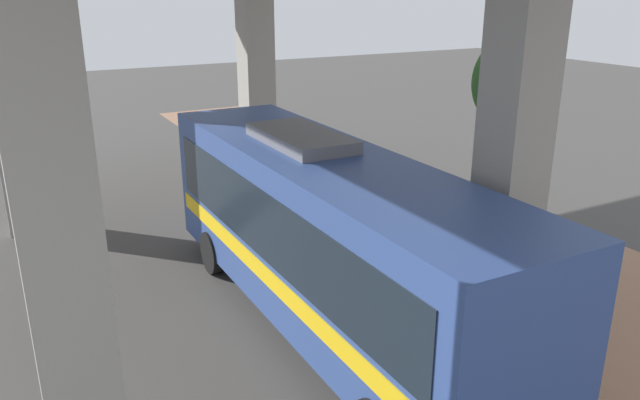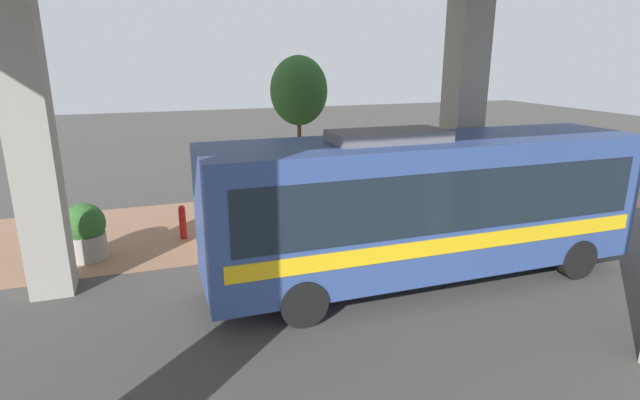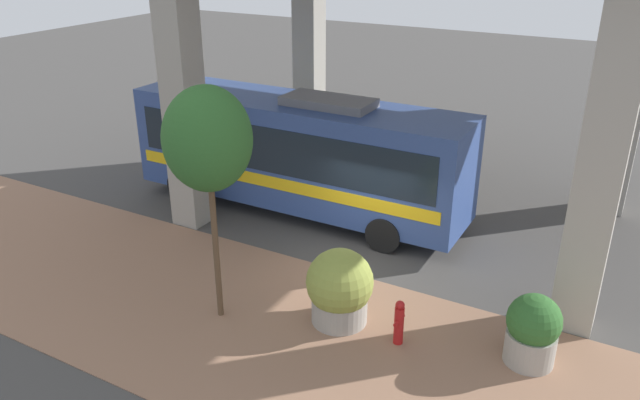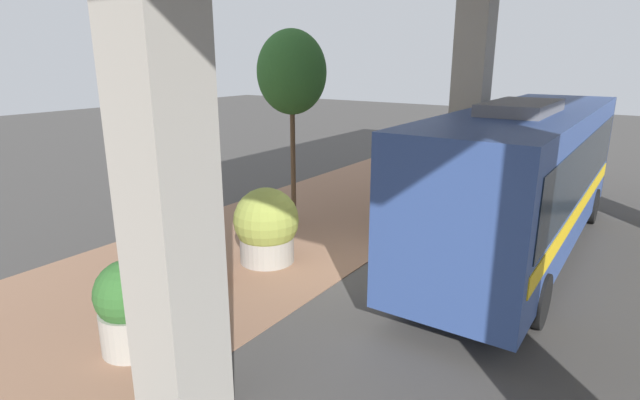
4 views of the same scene
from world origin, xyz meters
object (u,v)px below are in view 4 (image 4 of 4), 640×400
bus (525,173)px  planter_middle (131,307)px  fire_hydrant (217,259)px  street_tree_near (292,73)px  planter_front (266,227)px

bus → planter_middle: bus is taller
fire_hydrant → street_tree_near: bearing=104.0°
bus → planter_middle: (-4.06, -7.89, -1.24)m
bus → planter_middle: 8.96m
planter_front → planter_middle: bearing=-81.6°
bus → street_tree_near: street_tree_near is taller
planter_middle → fire_hydrant: bearing=105.7°
street_tree_near → planter_middle: bearing=-75.3°
bus → street_tree_near: (-5.77, -1.37, 2.20)m
fire_hydrant → planter_middle: 2.67m
planter_front → planter_middle: 4.08m
bus → planter_middle: size_ratio=6.72×
planter_front → street_tree_near: size_ratio=0.33×
planter_middle → street_tree_near: 7.56m
planter_front → fire_hydrant: bearing=-94.9°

